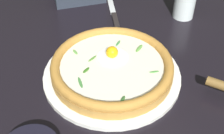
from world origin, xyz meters
name	(u,v)px	position (x,y,z in m)	size (l,w,h in m)	color
ground_plane	(121,83)	(0.00, 0.00, -0.01)	(2.40, 2.40, 0.03)	black
pizza_plate	(112,75)	(-0.02, 0.02, 0.01)	(0.35, 0.35, 0.01)	white
pizza	(112,66)	(-0.02, 0.02, 0.03)	(0.31, 0.31, 0.06)	#B5813B
table_knife	(114,14)	(0.08, 0.30, 0.00)	(0.06, 0.23, 0.01)	silver
drinking_glass	(185,2)	(0.29, 0.22, 0.05)	(0.07, 0.07, 0.12)	silver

